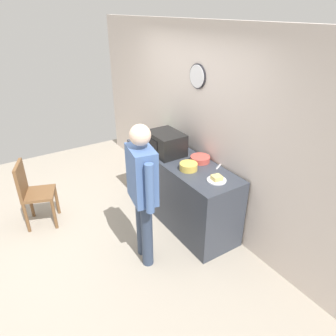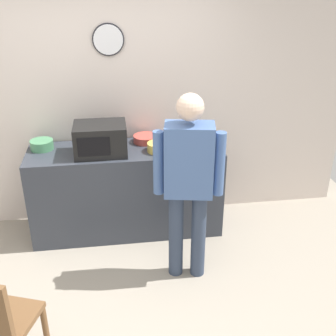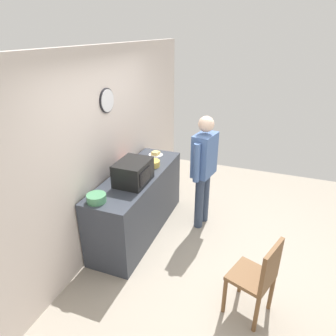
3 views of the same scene
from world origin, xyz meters
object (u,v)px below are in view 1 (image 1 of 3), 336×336
(sandwich_plate, at_px, (217,179))
(spoon_utensil, at_px, (219,166))
(wooden_chair, at_px, (32,191))
(cereal_bowl, at_px, (156,134))
(microwave, at_px, (166,143))
(fork_utensil, at_px, (182,149))
(salad_bowl, at_px, (189,167))
(mixing_bowl, at_px, (200,159))
(person_standing, at_px, (142,187))

(sandwich_plate, xyz_separation_m, spoon_utensil, (-0.26, 0.26, -0.02))
(spoon_utensil, bearing_deg, wooden_chair, -124.12)
(wooden_chair, bearing_deg, cereal_bowl, 86.96)
(microwave, distance_m, sandwich_plate, 0.97)
(fork_utensil, bearing_deg, spoon_utensil, 7.94)
(salad_bowl, distance_m, mixing_bowl, 0.28)
(cereal_bowl, xyz_separation_m, wooden_chair, (-0.10, -1.89, -0.45))
(sandwich_plate, bearing_deg, mixing_bowl, 163.61)
(fork_utensil, height_order, spoon_utensil, same)
(wooden_chair, bearing_deg, fork_utensil, 70.28)
(spoon_utensil, distance_m, person_standing, 1.11)
(sandwich_plate, height_order, person_standing, person_standing)
(salad_bowl, height_order, mixing_bowl, salad_bowl)
(cereal_bowl, height_order, wooden_chair, cereal_bowl)
(microwave, xyz_separation_m, cereal_bowl, (-0.59, 0.19, -0.10))
(microwave, distance_m, spoon_utensil, 0.80)
(salad_bowl, xyz_separation_m, wooden_chair, (-1.25, -1.67, -0.45))
(person_standing, bearing_deg, sandwich_plate, 74.55)
(sandwich_plate, xyz_separation_m, mixing_bowl, (-0.50, 0.15, 0.01))
(microwave, distance_m, fork_utensil, 0.29)
(sandwich_plate, bearing_deg, cereal_bowl, 176.25)
(cereal_bowl, xyz_separation_m, person_standing, (1.31, -0.95, 0.02))
(microwave, relative_size, sandwich_plate, 2.22)
(salad_bowl, distance_m, person_standing, 0.75)
(mixing_bowl, xyz_separation_m, person_standing, (0.27, -1.00, 0.03))
(cereal_bowl, height_order, fork_utensil, cereal_bowl)
(sandwich_plate, relative_size, salad_bowl, 1.01)
(wooden_chair, bearing_deg, mixing_bowl, 59.43)
(sandwich_plate, distance_m, person_standing, 0.88)
(sandwich_plate, height_order, salad_bowl, salad_bowl)
(fork_utensil, xyz_separation_m, spoon_utensil, (0.69, 0.10, 0.00))
(sandwich_plate, distance_m, cereal_bowl, 1.55)
(cereal_bowl, height_order, spoon_utensil, cereal_bowl)
(microwave, distance_m, person_standing, 1.05)
(spoon_utensil, xyz_separation_m, wooden_chair, (-1.39, -2.05, -0.41))
(salad_bowl, bearing_deg, fork_utensil, 153.10)
(fork_utensil, height_order, wooden_chair, wooden_chair)
(mixing_bowl, bearing_deg, spoon_utensil, 24.72)
(person_standing, bearing_deg, fork_utensil, 125.18)
(sandwich_plate, bearing_deg, salad_bowl, -164.23)
(mixing_bowl, bearing_deg, salad_bowl, -68.37)
(salad_bowl, height_order, spoon_utensil, salad_bowl)
(mixing_bowl, xyz_separation_m, wooden_chair, (-1.14, -1.94, -0.44))
(microwave, relative_size, spoon_utensil, 2.94)
(mixing_bowl, relative_size, spoon_utensil, 1.50)
(cereal_bowl, bearing_deg, fork_utensil, 6.01)
(microwave, relative_size, salad_bowl, 2.25)
(mixing_bowl, height_order, person_standing, person_standing)
(cereal_bowl, bearing_deg, mixing_bowl, 2.56)
(mixing_bowl, relative_size, wooden_chair, 0.27)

